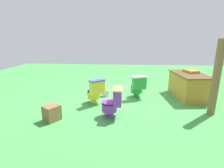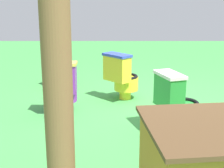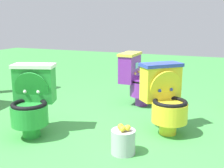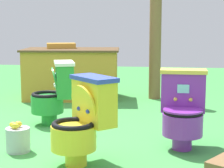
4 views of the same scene
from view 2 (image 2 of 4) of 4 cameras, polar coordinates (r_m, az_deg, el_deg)
The scene contains 7 objects.
ground at distance 4.75m, azimuth 7.78°, elevation -4.65°, with size 14.00×14.00×0.00m, color #429947.
toilet_purple at distance 4.62m, azimuth -8.38°, elevation -0.42°, with size 0.44×0.50×0.73m.
toilet_green at distance 3.99m, azimuth 10.84°, elevation -2.99°, with size 0.59×0.54×0.73m.
toilet_yellow at distance 5.13m, azimuth 1.69°, elevation 1.35°, with size 0.63×0.63×0.73m.
wooden_post at distance 2.09m, azimuth -8.95°, elevation -3.95°, with size 0.18×0.18×1.85m, color brown.
small_crate at distance 6.05m, azimuth -9.26°, elevation 1.41°, with size 0.30×0.34×0.36m, color brown.
lemon_bucket at distance 5.04m, azimuth 9.24°, elevation -2.12°, with size 0.22×0.22×0.28m.
Camera 2 is at (0.65, 4.42, 1.60)m, focal length 54.35 mm.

